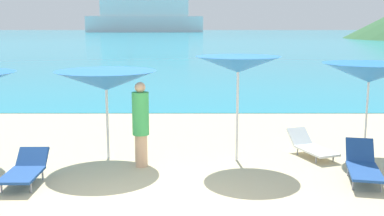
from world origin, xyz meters
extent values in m
cube|color=beige|center=(0.00, 10.00, -0.15)|extent=(50.00, 100.00, 0.30)
cube|color=teal|center=(0.00, 228.94, 0.01)|extent=(650.00, 440.00, 0.02)
cylinder|color=silver|center=(-1.41, 3.29, 0.96)|extent=(0.06, 0.06, 1.93)
cone|color=blue|center=(-1.41, 3.29, 1.82)|extent=(2.53, 2.53, 0.44)
sphere|color=silver|center=(-1.41, 3.29, 1.96)|extent=(0.07, 0.07, 0.07)
cylinder|color=silver|center=(1.56, 3.13, 1.14)|extent=(0.06, 0.06, 2.29)
cone|color=blue|center=(1.56, 3.13, 2.20)|extent=(2.03, 2.03, 0.36)
sphere|color=silver|center=(1.56, 3.13, 2.32)|extent=(0.07, 0.07, 0.07)
cylinder|color=silver|center=(4.69, 3.69, 1.03)|extent=(0.05, 0.05, 2.07)
cone|color=blue|center=(4.69, 3.69, 1.96)|extent=(2.25, 2.25, 0.45)
sphere|color=silver|center=(4.69, 3.69, 2.10)|extent=(0.07, 0.07, 0.07)
cube|color=#1E478C|center=(-2.71, 1.30, 0.24)|extent=(0.65, 1.04, 0.05)
cube|color=#1E478C|center=(-2.72, 1.99, 0.40)|extent=(0.61, 0.39, 0.35)
cylinder|color=gray|center=(-2.97, 0.99, 0.11)|extent=(0.04, 0.04, 0.22)
cylinder|color=gray|center=(-2.43, 0.99, 0.11)|extent=(0.04, 0.04, 0.22)
cylinder|color=gray|center=(-2.99, 1.70, 0.11)|extent=(0.04, 0.04, 0.22)
cylinder|color=gray|center=(-2.45, 1.71, 0.11)|extent=(0.04, 0.04, 0.22)
cube|color=#1E478C|center=(3.88, 1.48, 0.25)|extent=(0.84, 1.33, 0.05)
cube|color=#1E478C|center=(4.06, 2.26, 0.47)|extent=(0.63, 0.52, 0.46)
cylinder|color=gray|center=(3.55, 1.15, 0.11)|extent=(0.04, 0.04, 0.23)
cylinder|color=gray|center=(4.04, 1.04, 0.11)|extent=(0.04, 0.04, 0.23)
cylinder|color=gray|center=(3.74, 1.99, 0.11)|extent=(0.04, 0.04, 0.23)
cylinder|color=gray|center=(4.23, 1.88, 0.11)|extent=(0.04, 0.04, 0.23)
cube|color=white|center=(3.42, 3.26, 0.19)|extent=(0.88, 1.19, 0.05)
cube|color=white|center=(3.17, 3.94, 0.36)|extent=(0.63, 0.56, 0.39)
cylinder|color=gray|center=(3.32, 2.88, 0.08)|extent=(0.04, 0.04, 0.16)
cylinder|color=gray|center=(3.75, 3.04, 0.08)|extent=(0.04, 0.04, 0.16)
cylinder|color=gray|center=(3.06, 3.58, 0.08)|extent=(0.04, 0.04, 0.16)
cylinder|color=gray|center=(3.50, 3.74, 0.08)|extent=(0.04, 0.04, 0.16)
cylinder|color=#DBAA84|center=(-0.57, 2.65, 0.36)|extent=(0.27, 0.27, 0.71)
cylinder|color=#3FB259|center=(-0.57, 2.65, 1.18)|extent=(0.36, 0.36, 0.93)
sphere|color=#DBAA84|center=(-0.57, 2.65, 1.75)|extent=(0.23, 0.23, 0.23)
cube|color=white|center=(-26.54, 262.74, 4.49)|extent=(66.72, 13.65, 8.94)
cube|color=white|center=(-26.54, 262.74, 14.46)|extent=(50.08, 10.81, 11.01)
camera|label=1|loc=(0.54, -7.18, 3.02)|focal=43.49mm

